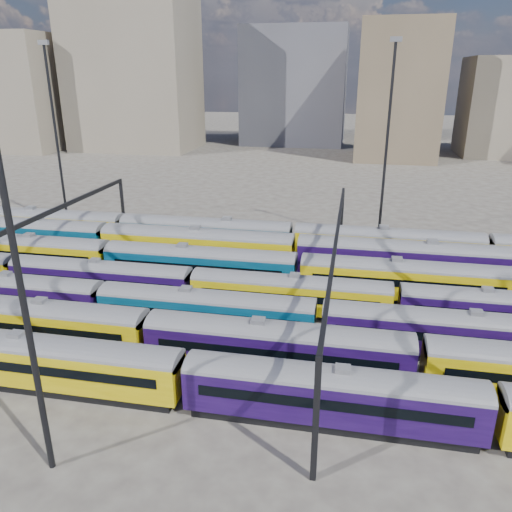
% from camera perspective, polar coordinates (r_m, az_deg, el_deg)
% --- Properties ---
extents(ground, '(500.00, 500.00, 0.00)m').
position_cam_1_polar(ground, '(48.77, -3.22, -6.06)').
color(ground, '#3E3834').
rests_on(ground, ground).
extents(rake_0, '(117.35, 2.86, 4.81)m').
position_cam_1_polar(rake_0, '(34.86, -8.22, -13.13)').
color(rake_0, black).
rests_on(rake_0, ground).
extents(rake_1, '(122.26, 2.98, 5.02)m').
position_cam_1_polar(rake_1, '(40.35, -12.29, -8.27)').
color(rake_1, black).
rests_on(rake_1, ground).
extents(rake_2, '(96.83, 2.84, 4.77)m').
position_cam_1_polar(rake_2, '(52.26, -26.71, -3.46)').
color(rake_2, black).
rests_on(rake_2, ground).
extents(rake_3, '(133.46, 2.79, 4.68)m').
position_cam_1_polar(rake_3, '(52.37, -17.36, -2.15)').
color(rake_3, black).
rests_on(rake_3, ground).
extents(rake_4, '(125.69, 3.07, 5.16)m').
position_cam_1_polar(rake_4, '(57.14, -16.56, 0.08)').
color(rake_4, black).
rests_on(rake_4, ground).
extents(rake_5, '(137.39, 3.35, 5.66)m').
position_cam_1_polar(rake_5, '(62.51, -16.83, 2.02)').
color(rake_5, black).
rests_on(rake_5, ground).
extents(rake_6, '(110.08, 3.22, 5.44)m').
position_cam_1_polar(rake_6, '(60.45, 14.74, 1.50)').
color(rake_6, black).
rests_on(rake_6, ground).
extents(gantry_1, '(0.35, 40.35, 8.03)m').
position_cam_1_polar(gantry_1, '(54.55, -24.22, 2.68)').
color(gantry_1, black).
rests_on(gantry_1, ground).
extents(gantry_2, '(0.35, 40.35, 8.03)m').
position_cam_1_polar(gantry_2, '(44.83, 9.09, 0.71)').
color(gantry_2, black).
rests_on(gantry_2, ground).
extents(mast_1, '(1.40, 0.50, 25.60)m').
position_cam_1_polar(mast_1, '(76.70, -21.95, 13.13)').
color(mast_1, black).
rests_on(mast_1, ground).
extents(mast_2, '(1.40, 0.50, 25.60)m').
position_cam_1_polar(mast_2, '(27.01, -26.11, 1.77)').
color(mast_2, black).
rests_on(mast_2, ground).
extents(mast_3, '(1.40, 0.50, 25.60)m').
position_cam_1_polar(mast_3, '(66.86, 14.79, 13.05)').
color(mast_3, black).
rests_on(mast_3, ground).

